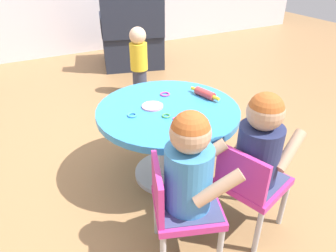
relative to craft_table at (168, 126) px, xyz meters
name	(u,v)px	position (x,y,z in m)	size (l,w,h in m)	color
ground_plane	(168,174)	(0.00, 0.00, -0.37)	(10.00, 10.00, 0.00)	#9E7247
craft_table	(168,126)	(0.00, 0.00, 0.00)	(0.85, 0.85, 0.50)	silver
child_chair_left	(180,206)	(-0.23, -0.56, -0.07)	(0.38, 0.38, 0.54)	#B7B7BC
seated_child_left	(190,166)	(-0.19, -0.57, 0.16)	(0.41, 0.37, 0.51)	#3F4772
child_chair_right	(249,183)	(0.15, -0.59, -0.07)	(0.38, 0.38, 0.54)	#B7B7BC
seated_child_right	(260,143)	(0.19, -0.57, 0.16)	(0.41, 0.36, 0.51)	#3F4772
armchair_dark	(132,40)	(0.62, 2.15, -0.07)	(0.86, 0.88, 0.85)	#232838
toddler_standing	(139,59)	(0.35, 1.29, -0.01)	(0.17, 0.17, 0.67)	#33384C
rolling_pin	(205,93)	(0.28, 0.03, 0.15)	(0.08, 0.23, 0.05)	#D83F3F
craft_scissors	(181,120)	(0.00, -0.17, 0.13)	(0.08, 0.14, 0.01)	silver
playdough_blob_0	(152,106)	(-0.08, 0.05, 0.13)	(0.13, 0.13, 0.01)	pink
cookie_cutter_0	(181,129)	(-0.06, -0.26, 0.13)	(0.05, 0.05, 0.01)	#3F99D8
cookie_cutter_1	(166,116)	(-0.06, -0.09, 0.13)	(0.05, 0.05, 0.01)	#4CB259
cookie_cutter_2	(132,115)	(-0.23, 0.01, 0.13)	(0.06, 0.06, 0.01)	#3F99D8
cookie_cutter_3	(165,94)	(0.07, 0.17, 0.13)	(0.06, 0.06, 0.01)	#D83FA5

